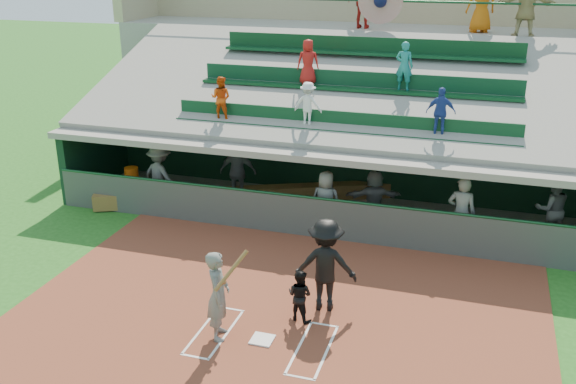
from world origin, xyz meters
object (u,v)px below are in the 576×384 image
(white_table, at_px, (134,190))
(catcher, at_px, (300,295))
(batter_at_plate, at_px, (218,295))
(home_plate, at_px, (262,339))
(water_cooler, at_px, (132,174))

(white_table, bearing_deg, catcher, -40.59)
(batter_at_plate, xyz_separation_m, catcher, (1.33, 1.07, -0.37))
(catcher, relative_size, white_table, 1.58)
(home_plate, xyz_separation_m, white_table, (-6.21, 5.91, 0.31))
(batter_at_plate, relative_size, catcher, 1.75)
(batter_at_plate, bearing_deg, catcher, 38.80)
(home_plate, bearing_deg, batter_at_plate, -172.45)
(water_cooler, bearing_deg, white_table, 32.85)
(catcher, bearing_deg, batter_at_plate, 54.30)
(batter_at_plate, xyz_separation_m, white_table, (-5.37, 6.02, -0.60))
(home_plate, height_order, white_table, white_table)
(home_plate, xyz_separation_m, water_cooler, (-6.25, 5.89, 0.83))
(home_plate, height_order, water_cooler, water_cooler)
(water_cooler, bearing_deg, home_plate, -43.33)
(home_plate, distance_m, catcher, 1.20)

